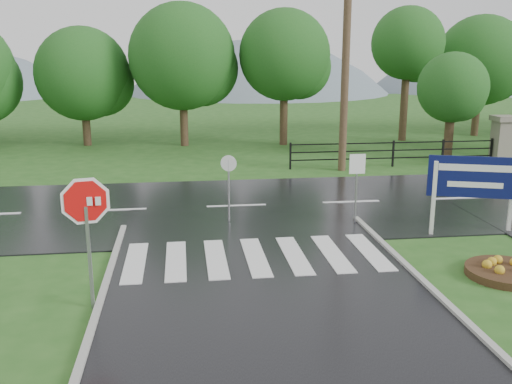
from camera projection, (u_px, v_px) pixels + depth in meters
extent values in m
plane|color=#27571D|center=(293.00, 362.00, 9.65)|extent=(120.00, 120.00, 0.00)
cube|color=black|center=(236.00, 207.00, 19.28)|extent=(90.00, 8.00, 0.04)
cube|color=silver|center=(135.00, 262.00, 14.07)|extent=(0.50, 2.80, 0.02)
cube|color=silver|center=(176.00, 260.00, 14.20)|extent=(0.50, 2.80, 0.02)
cube|color=silver|center=(216.00, 258.00, 14.32)|extent=(0.50, 2.80, 0.02)
cube|color=silver|center=(255.00, 257.00, 14.45)|extent=(0.50, 2.80, 0.02)
cube|color=silver|center=(294.00, 255.00, 14.58)|extent=(0.50, 2.80, 0.02)
cube|color=silver|center=(332.00, 253.00, 14.70)|extent=(0.50, 2.80, 0.02)
cube|color=silver|center=(370.00, 251.00, 14.83)|extent=(0.50, 2.80, 0.02)
cube|color=gray|center=(502.00, 143.00, 26.45)|extent=(0.80, 0.80, 2.00)
cube|color=#6B6659|center=(505.00, 118.00, 26.18)|extent=(1.00, 1.00, 0.24)
cube|color=black|center=(393.00, 158.00, 25.93)|extent=(9.50, 0.05, 0.05)
cube|color=black|center=(393.00, 150.00, 25.85)|extent=(9.50, 0.05, 0.05)
cube|color=black|center=(394.00, 143.00, 25.77)|extent=(9.50, 0.05, 0.05)
cube|color=black|center=(290.00, 156.00, 25.29)|extent=(0.08, 0.08, 1.20)
cube|color=black|center=(491.00, 151.00, 26.49)|extent=(0.08, 0.08, 1.20)
sphere|color=slate|center=(257.00, 221.00, 77.37)|extent=(48.00, 48.00, 48.00)
sphere|color=slate|center=(455.00, 184.00, 79.87)|extent=(36.00, 36.00, 36.00)
cube|color=#939399|center=(90.00, 258.00, 11.43)|extent=(0.06, 0.06, 2.16)
cylinder|color=white|center=(86.00, 201.00, 11.16)|extent=(1.27, 0.31, 1.30)
cylinder|color=red|center=(85.00, 201.00, 11.15)|extent=(1.11, 0.28, 1.13)
cube|color=silver|center=(434.00, 199.00, 16.07)|extent=(0.14, 0.14, 2.15)
cube|color=silver|center=(512.00, 196.00, 16.37)|extent=(0.14, 0.14, 2.15)
cube|color=#0B1149|center=(475.00, 177.00, 16.08)|extent=(2.47, 0.89, 1.18)
cube|color=white|center=(477.00, 168.00, 15.98)|extent=(1.94, 0.66, 0.19)
cube|color=white|center=(475.00, 185.00, 16.10)|extent=(1.43, 0.49, 0.16)
cylinder|color=#332111|center=(507.00, 272.00, 13.32)|extent=(1.89, 1.89, 0.19)
cube|color=#939399|center=(356.00, 192.00, 17.08)|extent=(0.04, 0.04, 2.04)
cube|color=white|center=(357.00, 164.00, 16.85)|extent=(0.48, 0.02, 0.59)
cylinder|color=#939399|center=(229.00, 192.00, 17.27)|extent=(0.06, 0.06, 1.96)
cylinder|color=white|center=(229.00, 163.00, 17.04)|extent=(0.47, 0.18, 0.49)
cylinder|color=#473523|center=(346.00, 54.00, 24.03)|extent=(0.33, 0.33, 10.01)
cylinder|color=#3D2B1C|center=(449.00, 130.00, 27.55)|extent=(0.44, 0.44, 2.88)
sphere|color=#195018|center=(453.00, 87.00, 27.07)|extent=(3.33, 3.33, 3.33)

